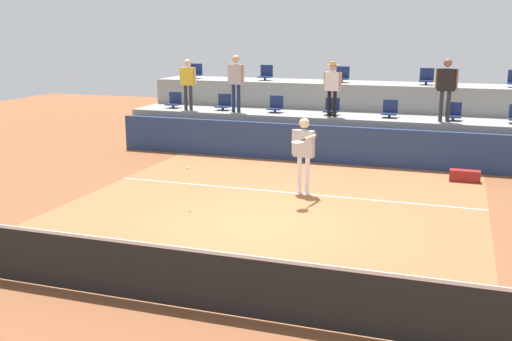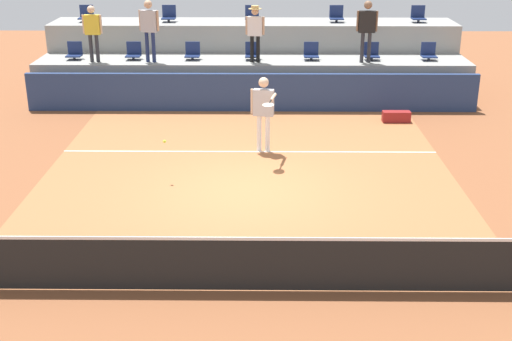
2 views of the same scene
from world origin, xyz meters
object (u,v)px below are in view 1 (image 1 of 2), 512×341
spectator_with_hat (332,83)px  equipment_bag (465,176)px  stadium_chair_lower_far_left (174,101)px  stadium_chair_lower_left (224,103)px  tennis_player (304,147)px  tennis_ball (188,168)px  spectator_leaning_on_rail (446,83)px  spectator_in_grey (188,80)px  spectator_in_white (236,78)px  stadium_chair_lower_center (332,108)px  stadium_chair_upper_right (427,78)px  stadium_chair_lower_mid_right (390,110)px  stadium_chair_upper_center (342,76)px  stadium_chair_upper_left (266,74)px  stadium_chair_lower_mid_left (276,106)px  stadium_chair_lower_right (453,113)px  stadium_chair_upper_far_left (195,72)px

spectator_with_hat → equipment_bag: spectator_with_hat is taller
stadium_chair_lower_far_left → stadium_chair_lower_left: bearing=0.0°
tennis_player → tennis_ball: (-2.09, -1.94, -0.23)m
spectator_with_hat → spectator_leaning_on_rail: (3.25, -0.00, 0.09)m
spectator_in_grey → spectator_in_white: 1.67m
stadium_chair_lower_center → stadium_chair_upper_right: 3.33m
stadium_chair_lower_mid_right → spectator_in_white: 4.86m
stadium_chair_upper_center → spectator_in_grey: (-4.63, -2.18, -0.08)m
stadium_chair_upper_left → stadium_chair_lower_mid_left: bearing=-63.2°
stadium_chair_lower_center → tennis_player: tennis_player is taller
stadium_chair_upper_center → tennis_player: (0.38, -6.59, -1.19)m
stadium_chair_lower_right → stadium_chair_upper_center: 4.13m
stadium_chair_lower_center → stadium_chair_upper_far_left: stadium_chair_upper_far_left is taller
stadium_chair_lower_mid_left → stadium_chair_upper_center: stadium_chair_upper_center is taller
stadium_chair_lower_right → spectator_with_hat: 3.60m
stadium_chair_lower_mid_left → stadium_chair_upper_center: bearing=45.6°
stadium_chair_lower_far_left → tennis_player: (5.70, -4.79, -0.34)m
stadium_chair_lower_mid_left → tennis_player: tennis_player is taller
stadium_chair_upper_right → equipment_bag: stadium_chair_upper_right is taller
stadium_chair_upper_left → tennis_player: bearing=-65.2°
stadium_chair_lower_center → equipment_bag: size_ratio=0.68×
stadium_chair_lower_far_left → spectator_with_hat: (5.45, -0.38, 0.78)m
tennis_player → tennis_ball: bearing=-137.2°
stadium_chair_lower_mid_right → stadium_chair_upper_right: 2.19m
equipment_bag → spectator_with_hat: bearing=153.8°
spectator_in_grey → tennis_ball: 7.11m
stadium_chair_upper_far_left → spectator_leaning_on_rail: spectator_leaning_on_rail is taller
stadium_chair_lower_far_left → spectator_in_white: size_ratio=0.29×
spectator_leaning_on_rail → equipment_bag: 2.99m
stadium_chair_lower_far_left → stadium_chair_upper_left: size_ratio=1.00×
tennis_ball → stadium_chair_lower_mid_right: bearing=62.3°
stadium_chair_upper_far_left → stadium_chair_upper_left: same height
stadium_chair_lower_center → stadium_chair_lower_mid_right: size_ratio=1.00×
stadium_chair_lower_right → tennis_ball: 8.61m
stadium_chair_lower_mid_left → stadium_chair_upper_left: size_ratio=1.00×
stadium_chair_lower_mid_left → stadium_chair_lower_center: size_ratio=1.00×
stadium_chair_lower_center → stadium_chair_upper_left: stadium_chair_upper_left is taller
stadium_chair_lower_far_left → spectator_leaning_on_rail: 8.75m
stadium_chair_lower_far_left → stadium_chair_lower_right: size_ratio=1.00×
stadium_chair_lower_left → stadium_chair_lower_mid_right: (5.35, 0.00, 0.00)m
stadium_chair_upper_left → stadium_chair_upper_right: size_ratio=1.00×
spectator_in_white → tennis_ball: (1.24, -6.34, -1.45)m
tennis_player → tennis_ball: 2.86m
tennis_player → stadium_chair_lower_left: bearing=129.3°
stadium_chair_upper_left → stadium_chair_upper_center: size_ratio=1.00×
stadium_chair_lower_mid_right → equipment_bag: (2.23, -2.31, -1.31)m
stadium_chair_lower_left → stadium_chair_lower_mid_left: size_ratio=1.00×
stadium_chair_upper_center → tennis_player: stadium_chair_upper_center is taller
tennis_ball → stadium_chair_upper_far_left: bearing=113.0°
stadium_chair_lower_far_left → stadium_chair_upper_center: (5.33, 1.80, 0.85)m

